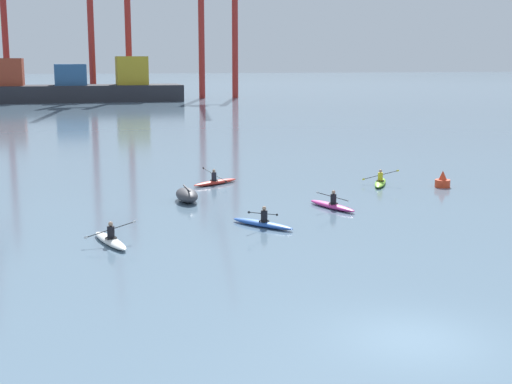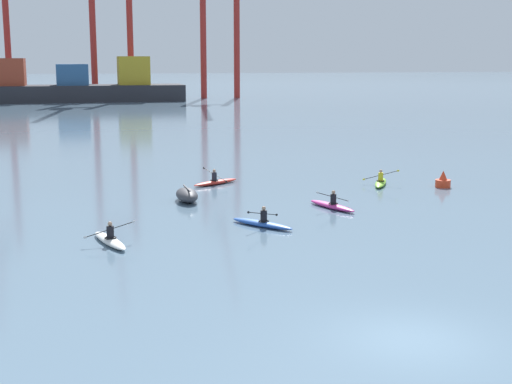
% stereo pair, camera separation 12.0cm
% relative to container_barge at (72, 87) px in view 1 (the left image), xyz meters
% --- Properties ---
extents(ground_plane, '(800.00, 800.00, 0.00)m').
position_rel_container_barge_xyz_m(ground_plane, '(8.77, -118.39, -2.68)').
color(ground_plane, slate).
extents(container_barge, '(39.74, 9.38, 8.13)m').
position_rel_container_barge_xyz_m(container_barge, '(0.00, 0.00, 0.00)').
color(container_barge, '#28282D').
rests_on(container_barge, ground).
extents(gantry_crane_east_mid, '(7.93, 18.69, 39.07)m').
position_rel_container_barge_xyz_m(gantry_crane_east_mid, '(28.44, 5.72, 15.27)').
color(gantry_crane_east_mid, maroon).
rests_on(gantry_crane_east_mid, ground).
extents(capsized_dinghy, '(1.16, 2.63, 0.76)m').
position_rel_container_barge_xyz_m(capsized_dinghy, '(5.78, -97.78, -2.32)').
color(capsized_dinghy, '#38383D').
rests_on(capsized_dinghy, ground).
extents(channel_buoy, '(0.90, 0.90, 1.00)m').
position_rel_container_barge_xyz_m(channel_buoy, '(21.18, -97.18, -2.32)').
color(channel_buoy, red).
rests_on(channel_buoy, ground).
extents(kayak_blue, '(2.52, 3.08, 0.95)m').
position_rel_container_barge_xyz_m(kayak_blue, '(8.20, -104.46, -2.50)').
color(kayak_blue, '#2856B2').
rests_on(kayak_blue, ground).
extents(kayak_red, '(3.22, 2.26, 0.98)m').
position_rel_container_barge_xyz_m(kayak_red, '(8.26, -92.94, -2.50)').
color(kayak_red, red).
rests_on(kayak_red, ground).
extents(kayak_magenta, '(2.09, 3.40, 1.01)m').
position_rel_container_barge_xyz_m(kayak_magenta, '(12.67, -101.41, -2.50)').
color(kayak_magenta, '#C13384').
rests_on(kayak_magenta, ground).
extents(kayak_white, '(2.18, 3.43, 0.95)m').
position_rel_container_barge_xyz_m(kayak_white, '(1.34, -105.91, -2.50)').
color(kayak_white, silver).
rests_on(kayak_white, ground).
extents(kayak_lime, '(2.15, 3.27, 0.99)m').
position_rel_container_barge_xyz_m(kayak_lime, '(17.93, -95.53, -2.50)').
color(kayak_lime, '#7ABC2D').
rests_on(kayak_lime, ground).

